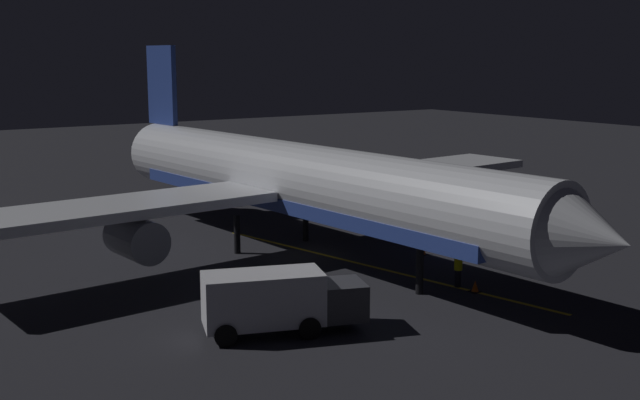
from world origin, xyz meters
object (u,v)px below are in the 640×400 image
catering_truck (475,229)px  airliner (293,182)px  baggage_truck (277,302)px  traffic_cone_near_left (423,250)px  traffic_cone_near_right (475,287)px  ground_crew_worker (458,269)px

catering_truck → airliner: bearing=-27.9°
baggage_truck → catering_truck: 17.81m
traffic_cone_near_left → traffic_cone_near_right: (2.70, 6.86, 0.00)m
catering_truck → traffic_cone_near_right: size_ratio=10.62×
airliner → ground_crew_worker: 11.03m
baggage_truck → traffic_cone_near_left: (-13.45, -6.51, -1.07)m
airliner → traffic_cone_near_left: size_ratio=74.85×
airliner → baggage_truck: (7.46, 10.78, -2.81)m
catering_truck → baggage_truck: bearing=19.1°
airliner → traffic_cone_near_left: airliner is taller
baggage_truck → catering_truck: size_ratio=1.18×
catering_truck → traffic_cone_near_left: bearing=-11.4°
catering_truck → ground_crew_worker: size_ratio=3.36×
airliner → ground_crew_worker: airliner is taller
ground_crew_worker → traffic_cone_near_right: ground_crew_worker is taller
airliner → ground_crew_worker: size_ratio=23.66×
baggage_truck → traffic_cone_near_left: baggage_truck is taller
traffic_cone_near_left → airliner: bearing=-35.5°
baggage_truck → ground_crew_worker: bearing=-176.1°
catering_truck → traffic_cone_near_right: bearing=45.4°
baggage_truck → traffic_cone_near_left: bearing=-154.2°
ground_crew_worker → traffic_cone_near_right: (-0.11, 1.08, -0.64)m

